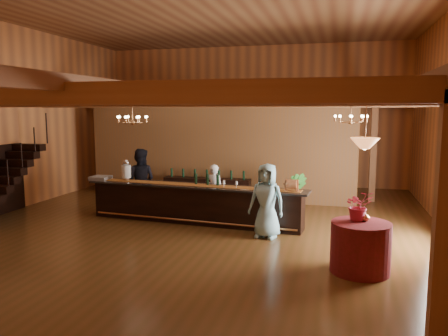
% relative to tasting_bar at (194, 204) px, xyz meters
% --- Properties ---
extents(floor, '(14.00, 14.00, 0.00)m').
position_rel_tasting_bar_xyz_m(floor, '(0.27, -0.42, -0.51)').
color(floor, '#533117').
rests_on(floor, ground).
extents(ceiling, '(14.00, 14.00, 0.00)m').
position_rel_tasting_bar_xyz_m(ceiling, '(0.27, -0.42, 4.99)').
color(ceiling, '#94653B').
rests_on(ceiling, wall_back).
extents(wall_back, '(12.00, 0.10, 5.50)m').
position_rel_tasting_bar_xyz_m(wall_back, '(0.27, 6.58, 2.24)').
color(wall_back, '#C67439').
rests_on(wall_back, floor).
extents(beam_grid, '(11.90, 13.90, 0.39)m').
position_rel_tasting_bar_xyz_m(beam_grid, '(0.27, 0.09, 2.73)').
color(beam_grid, brown).
rests_on(beam_grid, wall_left).
extents(support_posts, '(9.20, 10.20, 3.20)m').
position_rel_tasting_bar_xyz_m(support_posts, '(0.27, -0.92, 1.09)').
color(support_posts, brown).
rests_on(support_posts, floor).
extents(partition_wall, '(9.00, 0.18, 3.10)m').
position_rel_tasting_bar_xyz_m(partition_wall, '(-0.23, 3.08, 1.04)').
color(partition_wall, brown).
rests_on(partition_wall, floor).
extents(window_right_back, '(0.12, 1.05, 1.75)m').
position_rel_tasting_bar_xyz_m(window_right_back, '(6.22, 0.58, 1.04)').
color(window_right_back, white).
rests_on(window_right_back, wall_right).
extents(backroom_boxes, '(4.10, 0.60, 1.10)m').
position_rel_tasting_bar_xyz_m(backroom_boxes, '(-0.02, 5.08, 0.01)').
color(backroom_boxes, black).
rests_on(backroom_boxes, floor).
extents(tasting_bar, '(6.12, 1.26, 1.02)m').
position_rel_tasting_bar_xyz_m(tasting_bar, '(0.00, 0.00, 0.00)').
color(tasting_bar, black).
rests_on(tasting_bar, floor).
extents(beverage_dispenser, '(0.26, 0.26, 0.60)m').
position_rel_tasting_bar_xyz_m(beverage_dispenser, '(-2.08, 0.22, 0.79)').
color(beverage_dispenser, silver).
rests_on(beverage_dispenser, tasting_bar).
extents(glass_rack_tray, '(0.50, 0.50, 0.10)m').
position_rel_tasting_bar_xyz_m(glass_rack_tray, '(-2.88, 0.19, 0.55)').
color(glass_rack_tray, gray).
rests_on(glass_rack_tray, tasting_bar).
extents(raffle_drum, '(0.34, 0.24, 0.30)m').
position_rel_tasting_bar_xyz_m(raffle_drum, '(2.59, -0.26, 0.67)').
color(raffle_drum, brown).
rests_on(raffle_drum, tasting_bar).
extents(bar_bottle_0, '(0.07, 0.07, 0.30)m').
position_rel_tasting_bar_xyz_m(bar_bottle_0, '(0.01, 0.12, 0.65)').
color(bar_bottle_0, black).
rests_on(bar_bottle_0, tasting_bar).
extents(bar_bottle_1, '(0.07, 0.07, 0.30)m').
position_rel_tasting_bar_xyz_m(bar_bottle_1, '(0.34, 0.09, 0.65)').
color(bar_bottle_1, black).
rests_on(bar_bottle_1, tasting_bar).
extents(bar_bottle_2, '(0.07, 0.07, 0.30)m').
position_rel_tasting_bar_xyz_m(bar_bottle_2, '(0.63, 0.07, 0.65)').
color(bar_bottle_2, black).
rests_on(bar_bottle_2, tasting_bar).
extents(backbar_shelf, '(2.85, 0.48, 0.80)m').
position_rel_tasting_bar_xyz_m(backbar_shelf, '(-0.42, 2.53, -0.12)').
color(backbar_shelf, black).
rests_on(backbar_shelf, floor).
extents(round_table, '(1.09, 1.09, 0.94)m').
position_rel_tasting_bar_xyz_m(round_table, '(4.13, -2.63, -0.04)').
color(round_table, maroon).
rests_on(round_table, floor).
extents(chandelier_left, '(0.80, 0.80, 0.60)m').
position_rel_tasting_bar_xyz_m(chandelier_left, '(-1.53, -0.41, 2.24)').
color(chandelier_left, '#B37749').
rests_on(chandelier_left, beam_grid).
extents(chandelier_right, '(0.80, 0.80, 0.57)m').
position_rel_tasting_bar_xyz_m(chandelier_right, '(3.95, 0.57, 2.27)').
color(chandelier_right, '#B37749').
rests_on(chandelier_right, beam_grid).
extents(pendant_lamp, '(0.52, 0.52, 0.90)m').
position_rel_tasting_bar_xyz_m(pendant_lamp, '(4.13, -2.63, 1.89)').
color(pendant_lamp, '#B37749').
rests_on(pendant_lamp, beam_grid).
extents(bartender, '(0.59, 0.44, 1.48)m').
position_rel_tasting_bar_xyz_m(bartender, '(0.32, 0.83, 0.23)').
color(bartender, white).
rests_on(bartender, floor).
extents(staff_second, '(0.98, 0.80, 1.88)m').
position_rel_tasting_bar_xyz_m(staff_second, '(-1.92, 0.74, 0.42)').
color(staff_second, black).
rests_on(staff_second, floor).
extents(guest, '(0.96, 0.72, 1.76)m').
position_rel_tasting_bar_xyz_m(guest, '(2.08, -0.87, 0.37)').
color(guest, '#7FB3BF').
rests_on(guest, floor).
extents(floor_plant, '(0.66, 0.54, 1.19)m').
position_rel_tasting_bar_xyz_m(floor_plant, '(2.47, 1.83, 0.08)').
color(floor_plant, '#2B7023').
rests_on(floor_plant, floor).
extents(table_flowers, '(0.64, 0.60, 0.57)m').
position_rel_tasting_bar_xyz_m(table_flowers, '(4.07, -2.49, 0.71)').
color(table_flowers, '#AA243A').
rests_on(table_flowers, round_table).
extents(table_vase, '(0.18, 0.18, 0.29)m').
position_rel_tasting_bar_xyz_m(table_vase, '(4.19, -2.52, 0.57)').
color(table_vase, '#B37749').
rests_on(table_vase, round_table).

